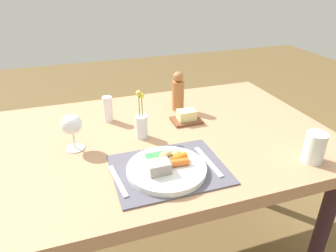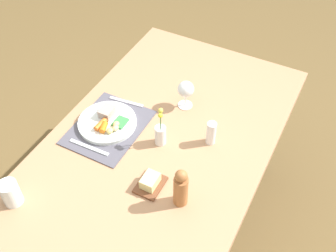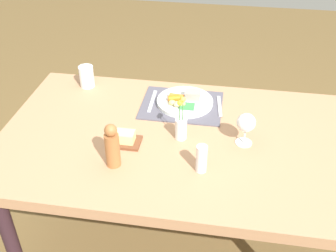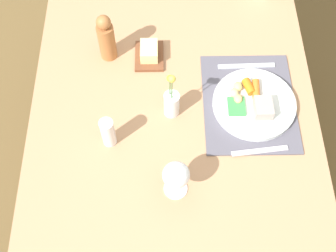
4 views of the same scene
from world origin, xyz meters
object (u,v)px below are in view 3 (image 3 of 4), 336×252
fork (220,106)px  flower_vase (181,127)px  dining_table (181,150)px  butter_dish (125,139)px  dinner_plate (185,101)px  salt_shaker (202,159)px  pepper_mill (112,146)px  water_tumbler (87,78)px  knife (152,101)px  wine_glass (246,123)px

fork → flower_vase: bearing=54.3°
dining_table → butter_dish: (0.23, 0.08, 0.10)m
dinner_plate → salt_shaker: 0.49m
dining_table → pepper_mill: size_ratio=8.28×
dinner_plate → pepper_mill: bearing=65.6°
dinner_plate → butter_dish: 0.40m
fork → water_tumbler: size_ratio=1.58×
knife → butter_dish: (0.05, 0.34, 0.01)m
dinner_plate → knife: dinner_plate is taller
fork → pepper_mill: 0.63m
dinner_plate → pepper_mill: size_ratio=1.42×
knife → pepper_mill: (0.06, 0.48, 0.08)m
water_tumbler → flower_vase: flower_vase is taller
fork → butter_dish: butter_dish is taller
flower_vase → butter_dish: bearing=18.2°
flower_vase → wine_glass: bearing=-178.3°
butter_dish → wine_glass: (-0.50, -0.08, 0.08)m
fork → salt_shaker: size_ratio=1.52×
pepper_mill → flower_vase: bearing=-137.6°
flower_vase → dining_table: bearing=-101.8°
dining_table → dinner_plate: dinner_plate is taller
butter_dish → salt_shaker: salt_shaker is taller
wine_glass → flower_vase: 0.27m
knife → water_tumbler: bearing=-17.8°
knife → butter_dish: bearing=80.0°
dinner_plate → wine_glass: (-0.29, 0.26, 0.08)m
dinner_plate → salt_shaker: salt_shaker is taller
dining_table → flower_vase: size_ratio=7.71×
dinner_plate → water_tumbler: (0.53, -0.10, 0.03)m
fork → water_tumbler: water_tumbler is taller
water_tumbler → salt_shaker: salt_shaker is taller
dining_table → flower_vase: flower_vase is taller
pepper_mill → salt_shaker: pepper_mill is taller
pepper_mill → knife: bearing=-97.3°
dining_table → flower_vase: 0.13m
flower_vase → pepper_mill: size_ratio=1.07×
water_tumbler → salt_shaker: bearing=138.9°
butter_dish → pepper_mill: (0.01, 0.14, 0.07)m
knife → flower_vase: bearing=122.0°
fork → knife: bearing=-5.0°
wine_glass → dining_table: bearing=0.1°
dinner_plate → flower_vase: bearing=93.4°
knife → fork: bearing=179.8°
dining_table → pepper_mill: 0.37m
water_tumbler → pepper_mill: 0.66m
flower_vase → salt_shaker: (-0.11, 0.20, -0.00)m
flower_vase → pepper_mill: bearing=42.4°
salt_shaker → dining_table: bearing=-62.5°
wine_glass → salt_shaker: (0.16, 0.21, -0.04)m
dinner_plate → flower_vase: 0.27m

